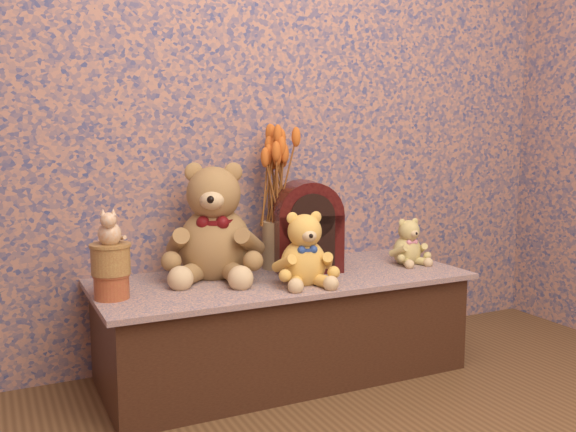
% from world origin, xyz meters
% --- Properties ---
extents(display_shelf, '(1.42, 0.59, 0.39)m').
position_xyz_m(display_shelf, '(0.00, 1.21, 0.20)').
color(display_shelf, navy).
rests_on(display_shelf, ground).
extents(teddy_large, '(0.52, 0.56, 0.47)m').
position_xyz_m(teddy_large, '(-0.23, 1.33, 0.62)').
color(teddy_large, olive).
rests_on(teddy_large, display_shelf).
extents(teddy_medium, '(0.27, 0.30, 0.29)m').
position_xyz_m(teddy_medium, '(0.02, 1.08, 0.53)').
color(teddy_medium, gold).
rests_on(teddy_medium, display_shelf).
extents(teddy_small, '(0.17, 0.20, 0.21)m').
position_xyz_m(teddy_small, '(0.57, 1.20, 0.49)').
color(teddy_small, tan).
rests_on(teddy_small, display_shelf).
extents(cathedral_radio, '(0.29, 0.24, 0.36)m').
position_xyz_m(cathedral_radio, '(0.14, 1.28, 0.57)').
color(cathedral_radio, black).
rests_on(cathedral_radio, display_shelf).
extents(ceramic_vase, '(0.12, 0.12, 0.19)m').
position_xyz_m(ceramic_vase, '(0.04, 1.35, 0.49)').
color(ceramic_vase, tan).
rests_on(ceramic_vase, display_shelf).
extents(dried_stalks, '(0.27, 0.27, 0.46)m').
position_xyz_m(dried_stalks, '(0.04, 1.35, 0.81)').
color(dried_stalks, '#D06021').
rests_on(dried_stalks, ceramic_vase).
extents(biscuit_tin_lower, '(0.15, 0.15, 0.08)m').
position_xyz_m(biscuit_tin_lower, '(-0.65, 1.17, 0.43)').
color(biscuit_tin_lower, '#B57035').
rests_on(biscuit_tin_lower, display_shelf).
extents(biscuit_tin_upper, '(0.13, 0.13, 0.10)m').
position_xyz_m(biscuit_tin_upper, '(-0.65, 1.17, 0.52)').
color(biscuit_tin_upper, tan).
rests_on(biscuit_tin_upper, biscuit_tin_lower).
extents(cat_figurine, '(0.11, 0.12, 0.12)m').
position_xyz_m(cat_figurine, '(-0.65, 1.17, 0.64)').
color(cat_figurine, silver).
rests_on(cat_figurine, biscuit_tin_upper).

